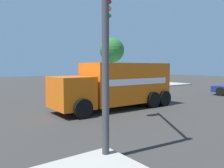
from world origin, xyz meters
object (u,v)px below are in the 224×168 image
object	(u,v)px
traffic_light_primary	(106,20)
shade_tree_near	(112,50)
pedestrian_crossing	(126,77)
pedestrian_near_corner	(144,78)
delivery_truck	(117,85)

from	to	relation	value
traffic_light_primary	shade_tree_near	distance (m)	28.71
pedestrian_crossing	pedestrian_near_corner	bearing A→B (deg)	115.50
pedestrian_near_corner	pedestrian_crossing	distance (m)	2.68
pedestrian_near_corner	shade_tree_near	xyz separation A→B (m)	(-0.72, -8.03, 4.18)
delivery_truck	traffic_light_primary	xyz separation A→B (m)	(4.14, 4.59, 2.65)
pedestrian_near_corner	shade_tree_near	size ratio (longest dim) A/B	0.23
delivery_truck	shade_tree_near	distance (m)	22.84
delivery_truck	shade_tree_near	world-z (taller)	shade_tree_near
traffic_light_primary	shade_tree_near	size ratio (longest dim) A/B	0.85
shade_tree_near	traffic_light_primary	bearing A→B (deg)	52.53
traffic_light_primary	shade_tree_near	xyz separation A→B (m)	(-17.45, -22.77, 1.12)
shade_tree_near	delivery_truck	bearing A→B (deg)	53.79
traffic_light_primary	pedestrian_near_corner	size ratio (longest dim) A/B	3.71
traffic_light_primary	pedestrian_near_corner	bearing A→B (deg)	-138.62
traffic_light_primary	delivery_truck	bearing A→B (deg)	-132.06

